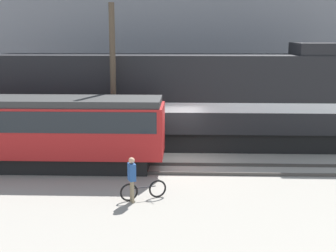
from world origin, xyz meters
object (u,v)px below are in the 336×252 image
at_px(streetcar, 38,129).
at_px(person, 132,175).
at_px(freight_locomotive, 176,99).
at_px(utility_pole_left, 113,82).
at_px(bicycle, 143,190).

xyz_separation_m(streetcar, person, (4.61, -4.06, -0.83)).
bearing_deg(freight_locomotive, person, -99.58).
height_order(freight_locomotive, utility_pole_left, utility_pole_left).
bearing_deg(streetcar, freight_locomotive, 35.54).
bearing_deg(freight_locomotive, bicycle, -97.29).
distance_m(streetcar, utility_pole_left, 4.17).
bearing_deg(utility_pole_left, bicycle, -71.78).
xyz_separation_m(streetcar, utility_pole_left, (3.05, 2.15, 1.85)).
bearing_deg(person, utility_pole_left, 104.09).
bearing_deg(bicycle, freight_locomotive, 82.71).
bearing_deg(person, freight_locomotive, 80.42).
height_order(freight_locomotive, bicycle, freight_locomotive).
relative_size(freight_locomotive, person, 10.99).
height_order(freight_locomotive, person, freight_locomotive).
relative_size(bicycle, utility_pole_left, 0.22).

